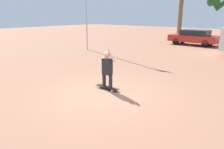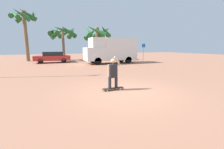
# 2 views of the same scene
# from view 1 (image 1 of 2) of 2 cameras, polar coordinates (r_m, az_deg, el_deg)

# --- Properties ---
(ground_plane) EXTENTS (80.00, 80.00, 0.00)m
(ground_plane) POSITION_cam_1_polar(r_m,az_deg,el_deg) (7.83, -1.66, -5.31)
(ground_plane) COLOR #A36B51
(skateboard) EXTENTS (1.01, 0.24, 0.09)m
(skateboard) POSITION_cam_1_polar(r_m,az_deg,el_deg) (8.35, -1.22, -3.39)
(skateboard) COLOR black
(skateboard) RESTS_ON ground_plane
(person_skateboarder) EXTENTS (0.64, 0.22, 1.47)m
(person_skateboarder) POSITION_cam_1_polar(r_m,az_deg,el_deg) (8.13, -1.26, 1.75)
(person_skateboarder) COLOR #28282D
(person_skateboarder) RESTS_ON skateboard
(parked_car_red) EXTENTS (4.31, 1.80, 1.39)m
(parked_car_red) POSITION_cam_1_polar(r_m,az_deg,el_deg) (21.69, 20.64, 9.15)
(parked_car_red) COLOR black
(parked_car_red) RESTS_ON ground_plane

